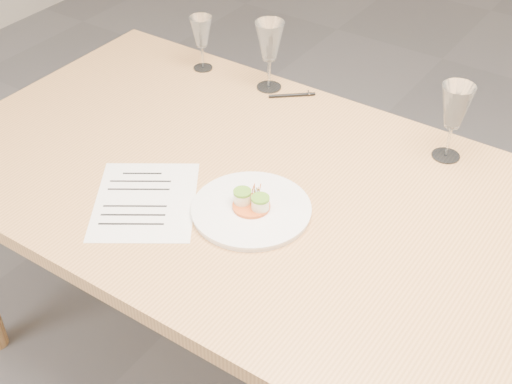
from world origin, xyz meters
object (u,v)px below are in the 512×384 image
Objects in this scene: dining_table at (369,252)px; wine_glass_2 at (455,108)px; wine_glass_1 at (269,43)px; dinner_plate at (251,209)px; ballpoint_pen at (292,95)px; wine_glass_0 at (201,33)px; recipe_sheet at (145,201)px.

wine_glass_2 reaches higher than dining_table.
wine_glass_2 is (0.60, -0.04, -0.00)m from wine_glass_1.
dining_table is 0.30m from dinner_plate.
dinner_plate is 0.56m from ballpoint_pen.
wine_glass_2 is at bearing 58.61° from dinner_plate.
wine_glass_0 reaches higher than ballpoint_pen.
recipe_sheet is at bearing -64.38° from wine_glass_0.
wine_glass_2 reaches higher than wine_glass_0.
dining_table is 20.88× the size of ballpoint_pen.
wine_glass_1 reaches higher than dinner_plate.
wine_glass_1 is at bearing 3.82° from wine_glass_0.
recipe_sheet is at bearing -157.24° from dining_table.
recipe_sheet is at bearing -155.33° from dinner_plate.
wine_glass_0 is at bearing 81.76° from recipe_sheet.
wine_glass_1 is (-0.09, 0.01, 0.15)m from ballpoint_pen.
dinner_plate is at bearing -158.99° from dining_table.
wine_glass_2 reaches higher than recipe_sheet.
ballpoint_pen is 0.53m from wine_glass_2.
dinner_plate is 0.59m from wine_glass_2.
dining_table is 0.75m from wine_glass_1.
recipe_sheet is (-0.52, -0.22, 0.07)m from dining_table.
dining_table is 0.44m from wine_glass_2.
wine_glass_2 is at bearing 14.08° from recipe_sheet.
dinner_plate reaches higher than ballpoint_pen.
wine_glass_0 is at bearing 153.47° from dining_table.
ballpoint_pen is 0.53× the size of wine_glass_1.
wine_glass_1 reaches higher than wine_glass_2.
ballpoint_pen is at bearing 176.09° from wine_glass_2.
wine_glass_2 is at bearing -3.87° from wine_glass_1.
ballpoint_pen is (-0.21, 0.52, -0.01)m from dinner_plate.
wine_glass_2 is (0.02, 0.38, 0.22)m from dining_table.
dinner_plate is at bearing -108.67° from ballpoint_pen.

